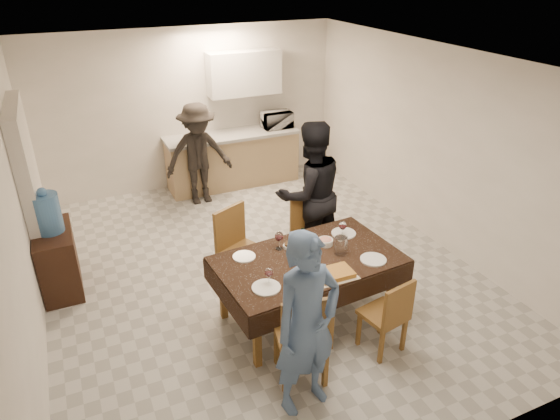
{
  "coord_description": "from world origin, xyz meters",
  "views": [
    {
      "loc": [
        -1.92,
        -4.92,
        3.54
      ],
      "look_at": [
        0.15,
        -0.3,
        0.96
      ],
      "focal_mm": 32.0,
      "sensor_mm": 36.0,
      "label": 1
    }
  ],
  "objects_px": {
    "dining_table": "(308,261)",
    "savoury_tart": "(335,273)",
    "console": "(58,260)",
    "person_far": "(310,194)",
    "microwave": "(277,120)",
    "person_near": "(307,325)",
    "water_jug": "(47,213)",
    "water_pitcher": "(340,246)",
    "wine_bottle": "(302,243)",
    "person_kitchen": "(198,154)"
  },
  "relations": [
    {
      "from": "dining_table",
      "to": "savoury_tart",
      "type": "xyz_separation_m",
      "value": [
        0.1,
        -0.38,
        0.06
      ]
    },
    {
      "from": "console",
      "to": "person_far",
      "type": "height_order",
      "value": "person_far"
    },
    {
      "from": "microwave",
      "to": "person_far",
      "type": "height_order",
      "value": "person_far"
    },
    {
      "from": "person_far",
      "to": "person_near",
      "type": "bearing_deg",
      "value": 60.34
    },
    {
      "from": "water_jug",
      "to": "microwave",
      "type": "distance_m",
      "value": 4.24
    },
    {
      "from": "console",
      "to": "water_pitcher",
      "type": "bearing_deg",
      "value": -31.51
    },
    {
      "from": "microwave",
      "to": "person_near",
      "type": "xyz_separation_m",
      "value": [
        -1.83,
        -4.77,
        -0.2
      ]
    },
    {
      "from": "dining_table",
      "to": "savoury_tart",
      "type": "height_order",
      "value": "savoury_tart"
    },
    {
      "from": "savoury_tart",
      "to": "microwave",
      "type": "xyz_separation_m",
      "value": [
        1.18,
        4.1,
        0.28
      ]
    },
    {
      "from": "console",
      "to": "microwave",
      "type": "bearing_deg",
      "value": 29.23
    },
    {
      "from": "console",
      "to": "microwave",
      "type": "height_order",
      "value": "microwave"
    },
    {
      "from": "dining_table",
      "to": "water_jug",
      "type": "bearing_deg",
      "value": 141.17
    },
    {
      "from": "wine_bottle",
      "to": "microwave",
      "type": "height_order",
      "value": "microwave"
    },
    {
      "from": "dining_table",
      "to": "microwave",
      "type": "xyz_separation_m",
      "value": [
        1.28,
        3.72,
        0.34
      ]
    },
    {
      "from": "water_pitcher",
      "to": "microwave",
      "type": "height_order",
      "value": "microwave"
    },
    {
      "from": "savoury_tart",
      "to": "person_kitchen",
      "type": "height_order",
      "value": "person_kitchen"
    },
    {
      "from": "water_jug",
      "to": "wine_bottle",
      "type": "relative_size",
      "value": 1.32
    },
    {
      "from": "person_near",
      "to": "wine_bottle",
      "type": "bearing_deg",
      "value": 55.56
    },
    {
      "from": "water_pitcher",
      "to": "microwave",
      "type": "xyz_separation_m",
      "value": [
        0.93,
        3.77,
        0.21
      ]
    },
    {
      "from": "savoury_tart",
      "to": "person_kitchen",
      "type": "distance_m",
      "value": 3.67
    },
    {
      "from": "wine_bottle",
      "to": "person_kitchen",
      "type": "height_order",
      "value": "person_kitchen"
    },
    {
      "from": "microwave",
      "to": "person_kitchen",
      "type": "bearing_deg",
      "value": 16.41
    },
    {
      "from": "savoury_tart",
      "to": "person_far",
      "type": "height_order",
      "value": "person_far"
    },
    {
      "from": "person_near",
      "to": "person_far",
      "type": "distance_m",
      "value": 2.37
    },
    {
      "from": "water_jug",
      "to": "savoury_tart",
      "type": "xyz_separation_m",
      "value": [
        2.52,
        -2.03,
        -0.23
      ]
    },
    {
      "from": "person_far",
      "to": "wine_bottle",
      "type": "bearing_deg",
      "value": 57.02
    },
    {
      "from": "wine_bottle",
      "to": "water_pitcher",
      "type": "distance_m",
      "value": 0.42
    },
    {
      "from": "water_jug",
      "to": "savoury_tart",
      "type": "distance_m",
      "value": 3.24
    },
    {
      "from": "savoury_tart",
      "to": "person_far",
      "type": "xyz_separation_m",
      "value": [
        0.45,
        1.43,
        0.16
      ]
    },
    {
      "from": "wine_bottle",
      "to": "water_jug",
      "type": "bearing_deg",
      "value": 146.0
    },
    {
      "from": "dining_table",
      "to": "water_jug",
      "type": "relative_size",
      "value": 4.36
    },
    {
      "from": "savoury_tart",
      "to": "person_near",
      "type": "xyz_separation_m",
      "value": [
        -0.65,
        -0.67,
        0.09
      ]
    },
    {
      "from": "person_far",
      "to": "water_jug",
      "type": "bearing_deg",
      "value": -13.41
    },
    {
      "from": "dining_table",
      "to": "person_near",
      "type": "distance_m",
      "value": 1.19
    },
    {
      "from": "water_jug",
      "to": "person_near",
      "type": "distance_m",
      "value": 3.29
    },
    {
      "from": "water_jug",
      "to": "water_pitcher",
      "type": "relative_size",
      "value": 2.3
    },
    {
      "from": "savoury_tart",
      "to": "person_far",
      "type": "relative_size",
      "value": 0.22
    },
    {
      "from": "water_pitcher",
      "to": "person_near",
      "type": "relative_size",
      "value": 0.12
    },
    {
      "from": "person_far",
      "to": "person_kitchen",
      "type": "relative_size",
      "value": 1.15
    },
    {
      "from": "person_far",
      "to": "person_kitchen",
      "type": "xyz_separation_m",
      "value": [
        -0.8,
        2.22,
        -0.12
      ]
    },
    {
      "from": "wine_bottle",
      "to": "savoury_tart",
      "type": "height_order",
      "value": "wine_bottle"
    },
    {
      "from": "console",
      "to": "savoury_tart",
      "type": "relative_size",
      "value": 2.05
    },
    {
      "from": "water_jug",
      "to": "wine_bottle",
      "type": "xyz_separation_m",
      "value": [
        2.37,
        -1.6,
        -0.09
      ]
    },
    {
      "from": "person_kitchen",
      "to": "console",
      "type": "bearing_deg",
      "value": -143.28
    },
    {
      "from": "console",
      "to": "person_near",
      "type": "bearing_deg",
      "value": -55.27
    },
    {
      "from": "wine_bottle",
      "to": "savoury_tart",
      "type": "distance_m",
      "value": 0.48
    },
    {
      "from": "dining_table",
      "to": "console",
      "type": "xyz_separation_m",
      "value": [
        -2.42,
        1.65,
        -0.32
      ]
    },
    {
      "from": "savoury_tart",
      "to": "microwave",
      "type": "bearing_deg",
      "value": 73.95
    },
    {
      "from": "person_near",
      "to": "savoury_tart",
      "type": "bearing_deg",
      "value": 35.87
    },
    {
      "from": "console",
      "to": "person_far",
      "type": "bearing_deg",
      "value": -11.4
    }
  ]
}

